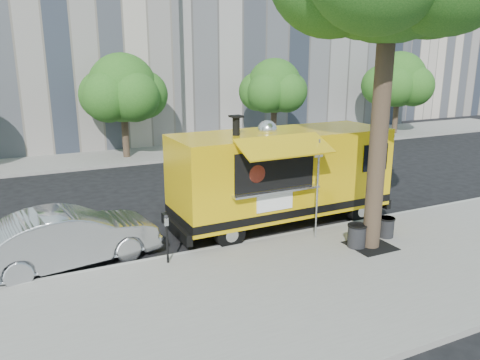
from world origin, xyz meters
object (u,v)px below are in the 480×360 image
at_px(far_tree_b, 122,88).
at_px(far_tree_d, 398,79).
at_px(sign_post, 318,183).
at_px(trash_bin_left, 357,235).
at_px(trash_bin_right, 386,227).
at_px(far_tree_c, 274,86).
at_px(food_truck, 281,174).
at_px(parking_meter, 167,233).
at_px(sedan, 69,237).

xyz_separation_m(far_tree_b, far_tree_d, (19.00, -0.10, 0.06)).
xyz_separation_m(sign_post, trash_bin_left, (0.64, -1.11, -1.34)).
bearing_deg(trash_bin_right, far_tree_c, 73.11).
xyz_separation_m(far_tree_c, food_truck, (-6.66, -12.23, -1.97)).
bearing_deg(trash_bin_left, sign_post, 120.15).
bearing_deg(far_tree_b, trash_bin_left, -78.25).
height_order(far_tree_d, trash_bin_left, far_tree_d).
bearing_deg(parking_meter, sign_post, -2.52).
relative_size(far_tree_b, trash_bin_right, 9.07).
bearing_deg(trash_bin_right, sign_post, 155.88).
bearing_deg(parking_meter, far_tree_c, 51.34).
xyz_separation_m(sedan, trash_bin_left, (7.48, -2.66, -0.27)).
xyz_separation_m(parking_meter, sedan, (-2.28, 1.35, -0.21)).
xyz_separation_m(trash_bin_left, trash_bin_right, (1.31, 0.24, -0.03)).
bearing_deg(far_tree_b, sign_post, -79.85).
bearing_deg(far_tree_c, far_tree_b, 178.09).
bearing_deg(trash_bin_right, trash_bin_left, -169.77).
height_order(far_tree_d, food_truck, far_tree_d).
bearing_deg(far_tree_b, trash_bin_right, -73.43).
distance_m(food_truck, trash_bin_left, 3.20).
xyz_separation_m(far_tree_c, far_tree_d, (10.00, 0.20, 0.17)).
height_order(far_tree_d, trash_bin_right, far_tree_d).
distance_m(far_tree_b, sign_post, 14.61).
xyz_separation_m(far_tree_b, food_truck, (2.34, -12.53, -2.09)).
xyz_separation_m(food_truck, sedan, (-6.62, -0.17, -0.97)).
xyz_separation_m(far_tree_b, trash_bin_left, (3.19, -15.36, -3.33)).
height_order(parking_meter, trash_bin_left, parking_meter).
bearing_deg(far_tree_c, food_truck, -118.58).
bearing_deg(parking_meter, far_tree_b, 81.90).
height_order(far_tree_b, far_tree_d, far_tree_d).
bearing_deg(sedan, far_tree_c, -55.10).
bearing_deg(trash_bin_left, far_tree_c, 68.92).
relative_size(food_truck, trash_bin_left, 11.30).
bearing_deg(far_tree_d, far_tree_b, 179.70).
distance_m(far_tree_c, sedan, 18.41).
distance_m(parking_meter, food_truck, 4.66).
bearing_deg(far_tree_b, sedan, -108.64).
bearing_deg(food_truck, parking_meter, -161.97).
bearing_deg(food_truck, far_tree_c, 60.16).
height_order(far_tree_d, sedan, far_tree_d).
relative_size(parking_meter, food_truck, 0.18).
bearing_deg(trash_bin_left, parking_meter, 165.86).
xyz_separation_m(far_tree_d, sedan, (-23.28, -12.60, -3.12)).
distance_m(sign_post, trash_bin_left, 1.86).
relative_size(trash_bin_left, trash_bin_right, 1.10).
distance_m(parking_meter, sedan, 2.66).
height_order(sign_post, food_truck, food_truck).
bearing_deg(food_truck, far_tree_b, 99.30).
relative_size(sedan, trash_bin_right, 7.75).
bearing_deg(far_tree_c, sign_post, -114.81).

